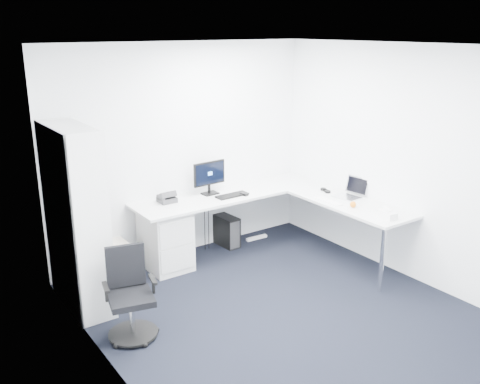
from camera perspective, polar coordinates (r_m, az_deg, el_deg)
ground at (r=5.69m, az=4.95°, el=-13.03°), size 4.20×4.20×0.00m
ceiling at (r=4.92m, az=5.78°, el=15.25°), size 4.20×4.20×0.00m
wall_back at (r=6.83m, az=-6.11°, el=4.34°), size 3.60×0.02×2.70m
wall_left at (r=4.27m, az=-13.55°, el=-4.04°), size 0.02×4.20×2.70m
wall_right at (r=6.42m, az=17.74°, el=2.78°), size 0.02×4.20×2.70m
l_desk at (r=6.82m, az=1.07°, el=-3.93°), size 2.74×1.53×0.80m
drawer_pedestal at (r=6.63m, az=-7.97°, el=-4.97°), size 0.49×0.61×0.75m
bookshelf at (r=5.74m, az=-17.08°, el=-2.76°), size 0.38×0.97×1.95m
task_chair at (r=5.22m, az=-11.58°, el=-10.81°), size 0.59×0.59×0.88m
black_pc_tower at (r=7.29m, az=-1.52°, el=-4.12°), size 0.22×0.44×0.42m
beige_pc_tower at (r=6.64m, az=-12.75°, el=-6.83°), size 0.20×0.43×0.40m
power_strip at (r=7.55m, az=1.78°, el=-4.90°), size 0.33×0.07×0.04m
monitor at (r=6.82m, az=-3.25°, el=1.55°), size 0.47×0.18×0.44m
black_keyboard at (r=6.79m, az=-0.84°, el=-0.36°), size 0.44×0.16×0.02m
mouse at (r=6.82m, az=0.45°, el=-0.24°), size 0.08×0.11×0.03m
desk_phone at (r=6.60m, az=-7.81°, el=-0.49°), size 0.20×0.20×0.14m
laptop at (r=6.83m, az=11.35°, el=0.36°), size 0.37×0.36×0.24m
white_keyboard at (r=6.66m, az=9.43°, el=-0.99°), size 0.13×0.40×0.01m
headphones at (r=7.07m, az=9.11°, el=0.25°), size 0.16×0.20×0.05m
orange_fruit at (r=6.50m, az=11.97°, el=-1.30°), size 0.08×0.08×0.08m
tissue_box at (r=6.24m, az=15.40°, el=-2.33°), size 0.14×0.24×0.08m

